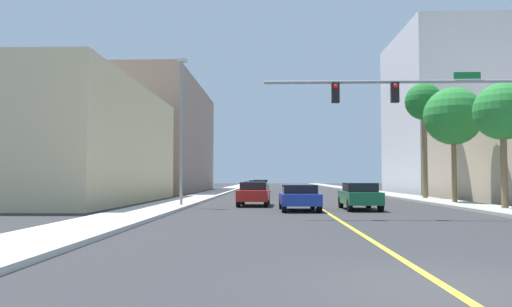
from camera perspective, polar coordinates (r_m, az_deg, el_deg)
ground at (r=49.76m, az=4.81°, el=-4.69°), size 192.00×192.00×0.00m
sidewalk_left at (r=50.04m, az=-5.05°, el=-4.60°), size 2.74×168.00×0.15m
sidewalk_right at (r=50.93m, az=14.50°, el=-4.49°), size 2.74×168.00×0.15m
lane_marking_center at (r=49.76m, az=4.81°, el=-4.69°), size 0.16×144.00×0.01m
building_left_near at (r=36.97m, az=-24.26°, el=0.97°), size 15.19×20.48×7.85m
building_left_far at (r=62.01m, az=-12.19°, el=1.69°), size 12.62×27.60×12.87m
building_right_far at (r=58.98m, az=22.49°, el=4.27°), size 13.86×16.33×17.39m
traffic_signal_mast at (r=21.92m, az=20.02°, el=4.95°), size 10.63×0.36×5.91m
street_lamp at (r=28.33m, az=-8.53°, el=3.41°), size 0.56×0.28×8.25m
palm_near at (r=27.93m, az=26.46°, el=4.24°), size 2.87×2.87×6.28m
palm_mid at (r=33.73m, az=21.69°, el=3.96°), size 3.63×3.63×7.21m
palm_far at (r=39.94m, az=18.69°, el=5.46°), size 2.79×2.79×8.69m
car_red at (r=29.36m, az=-0.25°, el=-4.62°), size 1.88×4.04×1.39m
car_white at (r=41.21m, az=-0.14°, el=-4.10°), size 1.83×4.18×1.35m
car_green at (r=26.29m, az=11.79°, el=-4.74°), size 1.73×4.11×1.39m
car_black at (r=50.05m, az=0.18°, el=-3.85°), size 1.91×4.62×1.40m
car_blue at (r=25.09m, az=4.98°, el=-4.99°), size 1.99×3.95×1.30m
car_gray at (r=60.79m, az=0.55°, el=-3.67°), size 1.95×4.13×1.40m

